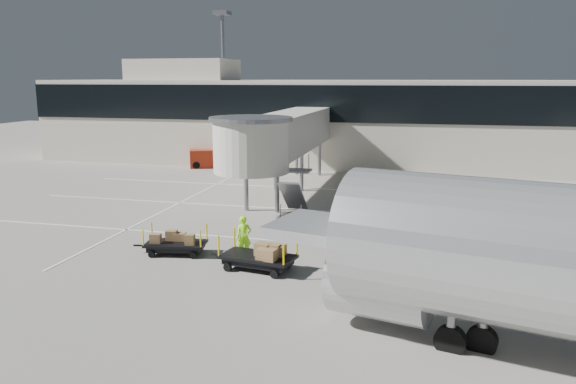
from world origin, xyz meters
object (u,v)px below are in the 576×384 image
minivan (469,191)px  belt_loader (213,158)px  box_cart_far (174,243)px  box_cart_near (260,257)px  suitcase_cart (435,213)px  baggage_tug (384,219)px  ground_worker (244,237)px

minivan → belt_loader: 24.84m
box_cart_far → belt_loader: size_ratio=0.74×
belt_loader → box_cart_near: bearing=-88.4°
box_cart_near → box_cart_far: 4.67m
suitcase_cart → belt_loader: size_ratio=0.73×
minivan → suitcase_cart: bearing=-136.9°
box_cart_far → minivan: minivan is taller
minivan → box_cart_far: bearing=-157.3°
baggage_tug → ground_worker: size_ratio=1.33×
baggage_tug → ground_worker: bearing=-144.8°
belt_loader → suitcase_cart: bearing=-62.3°
belt_loader → box_cart_far: bearing=-96.3°
box_cart_near → belt_loader: bearing=124.5°
belt_loader → ground_worker: bearing=-89.4°
ground_worker → minivan: size_ratio=0.42×
suitcase_cart → box_cart_far: bearing=-150.0°
suitcase_cart → box_cart_near: bearing=-133.5°
ground_worker → belt_loader: (-11.33, 25.03, -0.15)m
box_cart_far → suitcase_cart: bearing=29.0°
minivan → baggage_tug: bearing=-146.1°
box_cart_far → ground_worker: size_ratio=1.81×
ground_worker → minivan: bearing=23.5°
minivan → belt_loader: bearing=130.8°
box_cart_far → minivan: (14.18, 14.15, 0.46)m
baggage_tug → ground_worker: (-5.94, -6.50, 0.40)m
box_cart_near → ground_worker: (-1.19, 1.45, 0.40)m
box_cart_far → belt_loader: (-7.97, 25.38, 0.30)m
box_cart_far → box_cart_near: bearing=-22.8°
box_cart_near → belt_loader: 29.29m
suitcase_cart → box_cart_near: box_cart_near is taller
box_cart_far → minivan: 20.03m
suitcase_cart → minivan: bearing=57.2°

